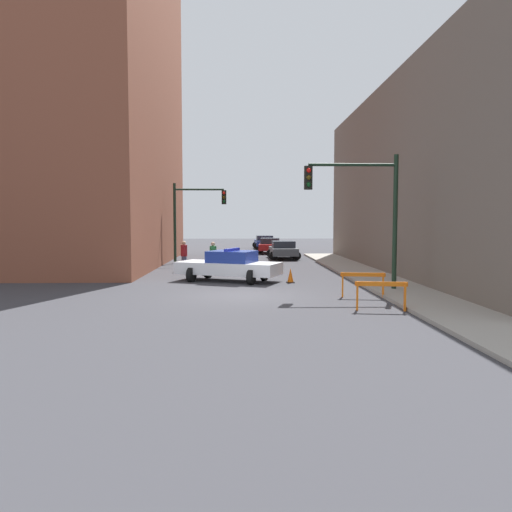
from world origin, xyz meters
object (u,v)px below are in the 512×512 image
at_px(barrier_mid, 363,280).
at_px(parked_car_far, 264,242).
at_px(traffic_light_far, 192,211).
at_px(barrier_front, 381,291).
at_px(parked_car_near, 283,250).
at_px(pedestrian_corner, 184,255).
at_px(police_car, 229,265).
at_px(pedestrian_crossing, 213,257).
at_px(parked_car_mid, 270,245).
at_px(traffic_cone, 290,276).
at_px(traffic_light_near, 366,201).

bearing_deg(barrier_mid, parked_car_far, 93.71).
distance_m(traffic_light_far, barrier_front, 19.22).
distance_m(traffic_light_far, parked_car_near, 7.79).
distance_m(parked_car_far, barrier_mid, 32.20).
xyz_separation_m(traffic_light_far, pedestrian_corner, (0.06, -5.01, -2.54)).
xyz_separation_m(police_car, pedestrian_crossing, (-0.94, 3.57, 0.14)).
relative_size(parked_car_mid, traffic_cone, 6.75).
relative_size(traffic_light_near, pedestrian_crossing, 3.13).
distance_m(parked_car_mid, pedestrian_crossing, 16.71).
bearing_deg(traffic_light_near, traffic_light_far, 121.07).
height_order(parked_car_far, barrier_front, parked_car_far).
bearing_deg(pedestrian_crossing, parked_car_mid, 8.38).
xyz_separation_m(parked_car_far, pedestrian_corner, (-5.48, -22.36, 0.19)).
bearing_deg(parked_car_near, pedestrian_corner, -126.39).
bearing_deg(pedestrian_corner, parked_car_far, 160.92).
distance_m(parked_car_near, parked_car_far, 13.65).
height_order(pedestrian_crossing, barrier_front, pedestrian_crossing).
xyz_separation_m(police_car, parked_car_near, (3.61, 13.49, -0.05)).
bearing_deg(pedestrian_corner, police_car, 23.47).
bearing_deg(parked_car_near, traffic_light_far, -150.24).
bearing_deg(parked_car_mid, pedestrian_crossing, -99.23).
distance_m(traffic_light_near, traffic_cone, 5.05).
height_order(pedestrian_corner, barrier_front, pedestrian_corner).
distance_m(barrier_front, traffic_cone, 7.34).
bearing_deg(parked_car_mid, pedestrian_corner, -106.03).
bearing_deg(barrier_mid, traffic_cone, 116.84).
bearing_deg(parked_car_mid, traffic_light_far, -115.03).
relative_size(police_car, pedestrian_corner, 3.04).
bearing_deg(parked_car_far, parked_car_mid, -90.53).
bearing_deg(parked_car_far, pedestrian_corner, -105.46).
bearing_deg(pedestrian_corner, pedestrian_crossing, 49.47).
bearing_deg(parked_car_mid, parked_car_near, -80.15).
relative_size(police_car, parked_car_mid, 1.14).
height_order(police_car, parked_car_far, police_car).
bearing_deg(barrier_mid, police_car, 134.63).
relative_size(parked_car_mid, barrier_mid, 2.78).
bearing_deg(traffic_cone, barrier_mid, -63.16).
xyz_separation_m(traffic_light_far, barrier_front, (7.52, -17.47, -2.78)).
bearing_deg(parked_car_mid, police_car, -94.19).
xyz_separation_m(barrier_mid, traffic_cone, (-2.20, 4.34, -0.30)).
xyz_separation_m(traffic_light_near, pedestrian_corner, (-7.98, 8.32, -2.67)).
bearing_deg(police_car, traffic_cone, -81.38).
bearing_deg(parked_car_near, barrier_front, -87.58).
distance_m(parked_car_far, pedestrian_crossing, 23.85).
bearing_deg(barrier_front, traffic_cone, 106.66).
height_order(traffic_light_far, pedestrian_corner, traffic_light_far).
relative_size(parked_car_mid, barrier_front, 2.78).
bearing_deg(parked_car_near, pedestrian_crossing, -115.60).
distance_m(parked_car_far, pedestrian_corner, 23.03).
relative_size(traffic_light_near, barrier_mid, 3.27).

